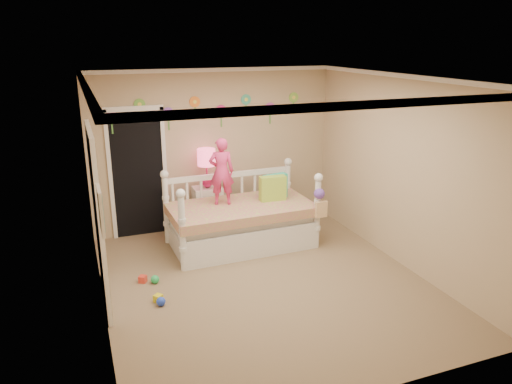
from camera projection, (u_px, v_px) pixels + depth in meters
name	position (u px, v px, depth m)	size (l,w,h in m)	color
floor	(265.00, 283.00, 6.32)	(4.00, 4.50, 0.01)	#7F684C
ceiling	(266.00, 78.00, 5.54)	(4.00, 4.50, 0.01)	white
back_wall	(215.00, 150.00, 7.94)	(4.00, 0.01, 2.60)	tan
left_wall	(94.00, 206.00, 5.26)	(0.01, 4.50, 2.60)	tan
right_wall	(402.00, 172.00, 6.61)	(0.01, 4.50, 2.60)	tan
crown_molding	(266.00, 81.00, 5.55)	(4.00, 4.50, 0.06)	white
daybed	(241.00, 209.00, 7.32)	(2.17, 1.17, 1.18)	white
pillow_turquoise	(275.00, 186.00, 7.55)	(0.38, 0.13, 0.38)	#28CB9C
pillow_lime	(273.00, 188.00, 7.44)	(0.40, 0.15, 0.38)	#9EC73C
child	(222.00, 172.00, 7.17)	(0.37, 0.24, 1.01)	#E63474
nightstand	(208.00, 209.00, 7.92)	(0.45, 0.34, 0.75)	white
table_lamp	(207.00, 162.00, 7.68)	(0.29, 0.29, 0.63)	#DC1D66
closet_doorway	(138.00, 173.00, 7.58)	(0.90, 0.04, 2.07)	black
flower_decals	(208.00, 111.00, 7.71)	(3.40, 0.02, 0.50)	#B2668C
mirror_closet	(99.00, 218.00, 5.61)	(0.07, 1.30, 2.10)	white
wall_picture	(101.00, 210.00, 4.39)	(0.05, 0.34, 0.42)	white
hanging_bag	(320.00, 204.00, 7.14)	(0.20, 0.16, 0.36)	beige
toy_scatter	(163.00, 280.00, 6.29)	(0.80, 1.30, 0.11)	#996666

